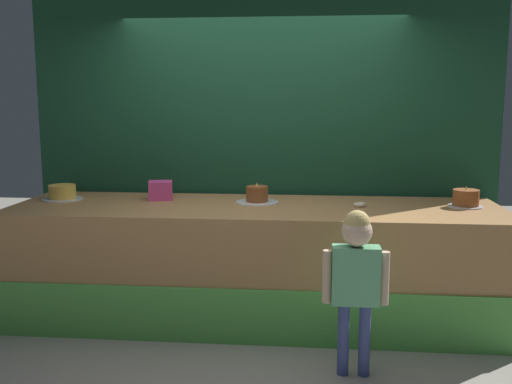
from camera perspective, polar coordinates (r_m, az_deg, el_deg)
name	(u,v)px	position (r m, az deg, el deg)	size (l,w,h in m)	color
ground_plane	(248,344)	(4.40, -0.78, -14.79)	(12.00, 12.00, 0.00)	gray
stage_platform	(255,262)	(4.77, -0.06, -6.93)	(3.95, 1.15, 0.94)	#B27F4C
curtain_backdrop	(262,125)	(5.25, 0.64, 6.67)	(4.17, 0.08, 3.12)	#19472D
child_figure	(356,270)	(3.76, 9.82, -7.61)	(0.42, 0.19, 1.10)	#3F4C8C
pink_box	(161,190)	(5.01, -9.40, 0.16)	(0.20, 0.18, 0.16)	#E0468F
donut	(360,205)	(4.69, 10.23, -1.24)	(0.10, 0.10, 0.03)	beige
cake_left	(62,193)	(5.21, -18.58, -0.08)	(0.34, 0.34, 0.13)	silver
cake_center	(257,196)	(4.79, 0.10, -0.37)	(0.36, 0.36, 0.17)	white
cake_right	(466,199)	(4.90, 20.01, -0.62)	(0.27, 0.27, 0.17)	silver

